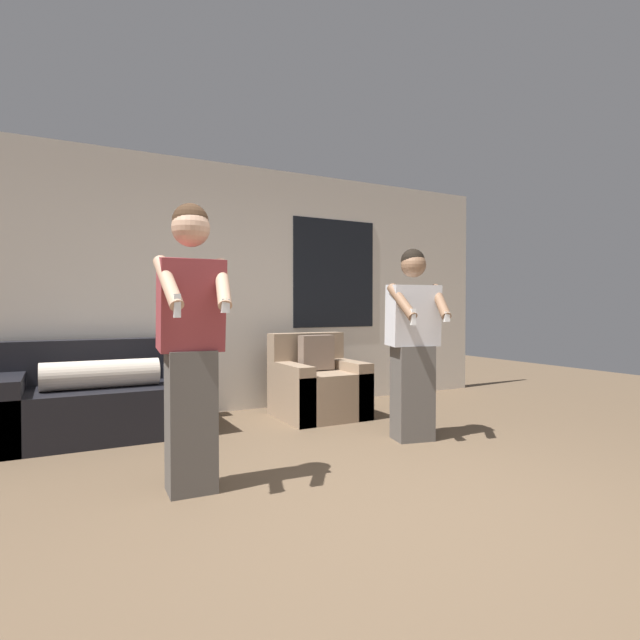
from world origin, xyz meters
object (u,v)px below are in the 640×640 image
Objects in this scene: couch at (100,401)px; person_left at (191,342)px; armchair at (317,386)px; person_right at (413,344)px.

person_left is (0.39, -1.75, 0.61)m from couch.
couch is at bearing 174.20° from armchair.
armchair is at bearing 103.91° from person_right.
person_left is 1.08× the size of person_right.
person_right is (1.97, 0.34, -0.09)m from person_left.
couch is 0.97× the size of person_left.
armchair reaches higher than couch.
person_left is at bearing -137.25° from armchair.
person_right is at bearing -30.89° from couch.
person_left reaches higher than person_right.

